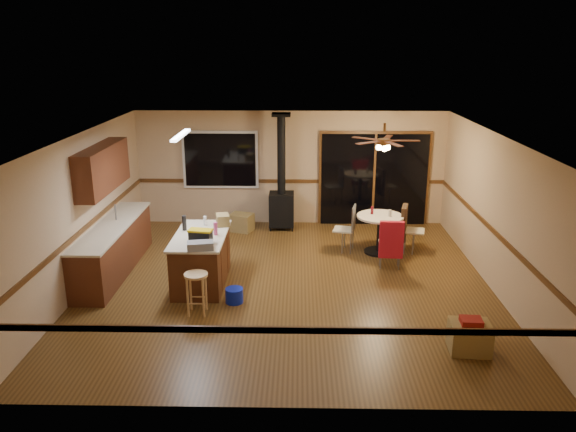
{
  "coord_description": "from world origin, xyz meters",
  "views": [
    {
      "loc": [
        0.19,
        -9.05,
        4.06
      ],
      "look_at": [
        0.0,
        0.3,
        1.15
      ],
      "focal_mm": 35.0,
      "sensor_mm": 36.0,
      "label": 1
    }
  ],
  "objects_px": {
    "kitchen_island": "(201,259)",
    "chair_right": "(405,223)",
    "bar_stool": "(197,294)",
    "dining_table": "(380,227)",
    "toolbox_grey": "(200,246)",
    "chair_near": "(391,239)",
    "box_under_window": "(241,222)",
    "box_corner_b": "(472,333)",
    "wood_stove": "(282,197)",
    "toolbox_black": "(201,237)",
    "chair_left": "(349,223)",
    "blue_bucket": "(234,295)",
    "box_corner_a": "(470,337)"
  },
  "relations": [
    {
      "from": "wood_stove",
      "to": "box_under_window",
      "type": "xyz_separation_m",
      "value": [
        -0.9,
        -0.18,
        -0.53
      ]
    },
    {
      "from": "chair_near",
      "to": "box_under_window",
      "type": "height_order",
      "value": "chair_near"
    },
    {
      "from": "chair_left",
      "to": "chair_right",
      "type": "relative_size",
      "value": 0.74
    },
    {
      "from": "blue_bucket",
      "to": "chair_near",
      "type": "distance_m",
      "value": 3.13
    },
    {
      "from": "kitchen_island",
      "to": "blue_bucket",
      "type": "xyz_separation_m",
      "value": [
        0.65,
        -0.76,
        -0.33
      ]
    },
    {
      "from": "kitchen_island",
      "to": "chair_near",
      "type": "relative_size",
      "value": 2.4
    },
    {
      "from": "toolbox_grey",
      "to": "toolbox_black",
      "type": "relative_size",
      "value": 1.14
    },
    {
      "from": "dining_table",
      "to": "box_under_window",
      "type": "relative_size",
      "value": 1.89
    },
    {
      "from": "blue_bucket",
      "to": "dining_table",
      "type": "bearing_deg",
      "value": 41.11
    },
    {
      "from": "bar_stool",
      "to": "chair_right",
      "type": "relative_size",
      "value": 0.96
    },
    {
      "from": "toolbox_black",
      "to": "chair_right",
      "type": "distance_m",
      "value": 4.29
    },
    {
      "from": "chair_left",
      "to": "dining_table",
      "type": "bearing_deg",
      "value": -7.29
    },
    {
      "from": "toolbox_grey",
      "to": "box_corner_a",
      "type": "relative_size",
      "value": 0.76
    },
    {
      "from": "wood_stove",
      "to": "chair_right",
      "type": "relative_size",
      "value": 3.6
    },
    {
      "from": "toolbox_black",
      "to": "chair_right",
      "type": "xyz_separation_m",
      "value": [
        3.74,
        2.06,
        -0.4
      ]
    },
    {
      "from": "chair_near",
      "to": "chair_right",
      "type": "distance_m",
      "value": 1.07
    },
    {
      "from": "bar_stool",
      "to": "box_corner_b",
      "type": "height_order",
      "value": "bar_stool"
    },
    {
      "from": "chair_near",
      "to": "box_corner_b",
      "type": "distance_m",
      "value": 2.81
    },
    {
      "from": "wood_stove",
      "to": "box_under_window",
      "type": "bearing_deg",
      "value": -168.5
    },
    {
      "from": "chair_right",
      "to": "box_corner_b",
      "type": "distance_m",
      "value": 3.69
    },
    {
      "from": "bar_stool",
      "to": "box_corner_a",
      "type": "bearing_deg",
      "value": -14.79
    },
    {
      "from": "chair_right",
      "to": "wood_stove",
      "type": "bearing_deg",
      "value": 150.97
    },
    {
      "from": "kitchen_island",
      "to": "chair_right",
      "type": "distance_m",
      "value": 4.16
    },
    {
      "from": "chair_near",
      "to": "box_corner_b",
      "type": "relative_size",
      "value": 1.71
    },
    {
      "from": "dining_table",
      "to": "chair_right",
      "type": "xyz_separation_m",
      "value": [
        0.52,
        0.1,
        0.06
      ]
    },
    {
      "from": "bar_stool",
      "to": "chair_right",
      "type": "height_order",
      "value": "chair_right"
    },
    {
      "from": "toolbox_black",
      "to": "bar_stool",
      "type": "distance_m",
      "value": 1.0
    },
    {
      "from": "bar_stool",
      "to": "box_under_window",
      "type": "distance_m",
      "value": 4.03
    },
    {
      "from": "toolbox_black",
      "to": "box_under_window",
      "type": "xyz_separation_m",
      "value": [
        0.32,
        3.27,
        -0.8
      ]
    },
    {
      "from": "blue_bucket",
      "to": "box_under_window",
      "type": "xyz_separation_m",
      "value": [
        -0.24,
        3.62,
        0.08
      ]
    },
    {
      "from": "blue_bucket",
      "to": "box_corner_a",
      "type": "bearing_deg",
      "value": -22.93
    },
    {
      "from": "kitchen_island",
      "to": "wood_stove",
      "type": "bearing_deg",
      "value": 66.91
    },
    {
      "from": "kitchen_island",
      "to": "dining_table",
      "type": "distance_m",
      "value": 3.65
    },
    {
      "from": "chair_near",
      "to": "box_corner_a",
      "type": "xyz_separation_m",
      "value": [
        0.64,
        -2.86,
        -0.39
      ]
    },
    {
      "from": "box_under_window",
      "to": "box_corner_b",
      "type": "relative_size",
      "value": 1.2
    },
    {
      "from": "bar_stool",
      "to": "dining_table",
      "type": "relative_size",
      "value": 0.73
    },
    {
      "from": "kitchen_island",
      "to": "blue_bucket",
      "type": "relative_size",
      "value": 5.82
    },
    {
      "from": "box_corner_a",
      "to": "toolbox_grey",
      "type": "bearing_deg",
      "value": 159.37
    },
    {
      "from": "toolbox_grey",
      "to": "chair_near",
      "type": "xyz_separation_m",
      "value": [
        3.26,
        1.39,
        -0.37
      ]
    },
    {
      "from": "kitchen_island",
      "to": "wood_stove",
      "type": "relative_size",
      "value": 0.67
    },
    {
      "from": "toolbox_grey",
      "to": "chair_right",
      "type": "xyz_separation_m",
      "value": [
        3.69,
        2.37,
        -0.37
      ]
    },
    {
      "from": "wood_stove",
      "to": "toolbox_black",
      "type": "xyz_separation_m",
      "value": [
        -1.22,
        -3.45,
        0.27
      ]
    },
    {
      "from": "chair_left",
      "to": "box_corner_a",
      "type": "bearing_deg",
      "value": -70.8
    },
    {
      "from": "bar_stool",
      "to": "chair_left",
      "type": "relative_size",
      "value": 1.3
    },
    {
      "from": "wood_stove",
      "to": "box_corner_a",
      "type": "xyz_separation_m",
      "value": [
        2.73,
        -5.24,
        -0.52
      ]
    },
    {
      "from": "toolbox_black",
      "to": "box_corner_a",
      "type": "relative_size",
      "value": 0.67
    },
    {
      "from": "bar_stool",
      "to": "chair_near",
      "type": "xyz_separation_m",
      "value": [
        3.27,
        1.83,
        0.26
      ]
    },
    {
      "from": "chair_left",
      "to": "wood_stove",
      "type": "bearing_deg",
      "value": 134.63
    },
    {
      "from": "blue_bucket",
      "to": "chair_near",
      "type": "bearing_deg",
      "value": 27.56
    },
    {
      "from": "chair_near",
      "to": "box_corner_a",
      "type": "bearing_deg",
      "value": -77.32
    }
  ]
}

